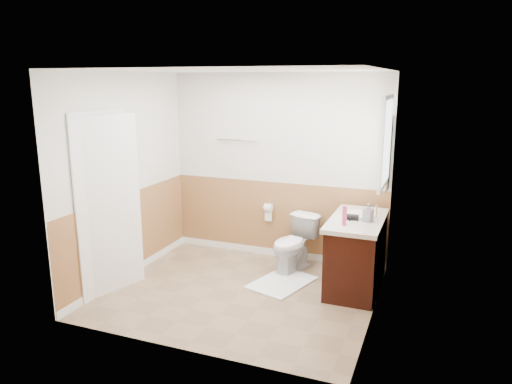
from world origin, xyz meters
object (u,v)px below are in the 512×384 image
at_px(lotion_bottle, 344,216).
at_px(soap_dispenser, 368,212).
at_px(vanity_cabinet, 356,255).
at_px(toilet, 293,244).
at_px(bath_mat, 282,282).

relative_size(lotion_bottle, soap_dispenser, 1.04).
bearing_deg(vanity_cabinet, toilet, 163.15).
bearing_deg(soap_dispenser, lotion_bottle, -132.28).
bearing_deg(bath_mat, vanity_cabinet, 13.81).
bearing_deg(bath_mat, toilet, 90.00).
bearing_deg(bath_mat, soap_dispenser, 7.67).
relative_size(toilet, vanity_cabinet, 0.64).
bearing_deg(toilet, vanity_cabinet, 0.27).
distance_m(toilet, soap_dispenser, 1.18).
bearing_deg(bath_mat, lotion_bottle, -8.62).
relative_size(bath_mat, lotion_bottle, 3.64).
bearing_deg(toilet, soap_dispenser, -1.94).
height_order(bath_mat, soap_dispenser, soap_dispenser).
relative_size(toilet, soap_dispenser, 3.33).
xyz_separation_m(bath_mat, vanity_cabinet, (0.84, 0.21, 0.39)).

